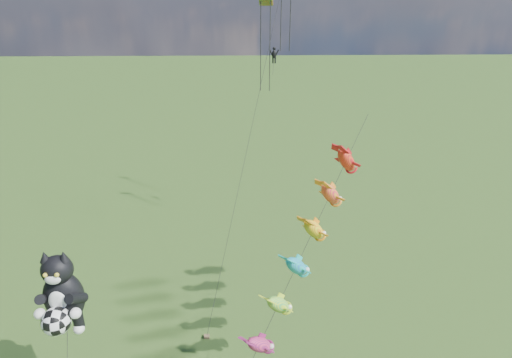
{
  "coord_description": "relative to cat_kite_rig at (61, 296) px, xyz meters",
  "views": [
    {
      "loc": [
        12.32,
        -19.97,
        23.28
      ],
      "look_at": [
        13.11,
        8.38,
        10.69
      ],
      "focal_mm": 30.0,
      "sensor_mm": 36.0,
      "label": 1
    }
  ],
  "objects": [
    {
      "name": "parafoil_rig",
      "position": [
        11.98,
        19.68,
        10.98
      ],
      "size": [
        7.46,
        16.38,
        27.29
      ],
      "rotation": [
        0.0,
        0.0,
        -0.31
      ],
      "color": "brown",
      "rests_on": "ground"
    },
    {
      "name": "fish_windsock_rig",
      "position": [
        13.11,
        4.12,
        -0.01
      ],
      "size": [
        10.56,
        12.13,
        15.78
      ],
      "rotation": [
        0.0,
        0.0,
        -0.39
      ],
      "color": "brown",
      "rests_on": "ground"
    },
    {
      "name": "cat_kite_rig",
      "position": [
        0.0,
        0.0,
        0.0
      ],
      "size": [
        2.35,
        4.07,
        11.48
      ],
      "rotation": [
        0.0,
        0.0,
        -0.09
      ],
      "color": "brown",
      "rests_on": "ground"
    }
  ]
}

